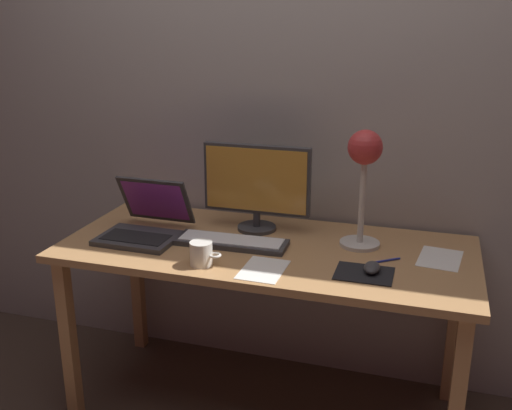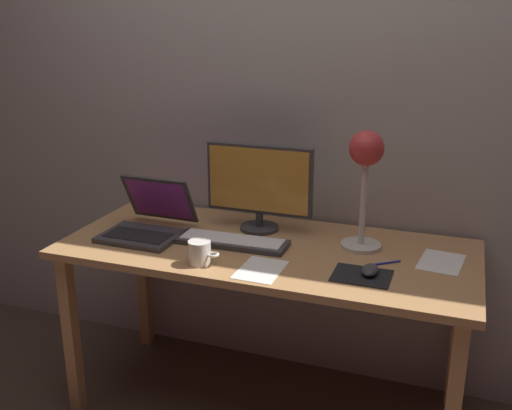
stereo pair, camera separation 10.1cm
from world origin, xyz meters
The scene contains 13 objects.
ground_plane centered at (0.00, 0.00, 0.00)m, with size 4.80×4.80×0.00m, color #47382D.
back_wall centered at (0.00, 0.40, 1.30)m, with size 4.80×0.06×2.60m, color #A8A099.
desk centered at (0.00, 0.00, 0.66)m, with size 1.60×0.70×0.74m.
monitor centered at (-0.09, 0.16, 0.94)m, with size 0.45×0.16×0.36m.
keyboard_main centered at (-0.13, -0.03, 0.75)m, with size 0.44×0.15×0.03m.
laptop centered at (-0.50, -0.02, 0.80)m, with size 0.31×0.34×0.22m.
desk_lamp centered at (0.35, 0.11, 1.07)m, with size 0.16×0.16×0.46m.
mousepad centered at (0.40, -0.15, 0.74)m, with size 0.20×0.16×0.00m, color black.
mouse centered at (0.42, -0.14, 0.76)m, with size 0.06×0.10×0.03m, color #38383A.
coffee_mug centered at (-0.17, -0.25, 0.78)m, with size 0.12×0.08×0.09m.
paper_sheet_near_mouse centered at (0.05, -0.22, 0.74)m, with size 0.15×0.21×0.00m, color white.
paper_sheet_by_keyboard centered at (0.65, 0.07, 0.74)m, with size 0.15×0.21×0.00m, color white.
pen centered at (0.45, -0.03, 0.74)m, with size 0.01×0.01×0.14m, color #2633A5.
Camera 1 is at (0.59, -2.06, 1.60)m, focal length 41.47 mm.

